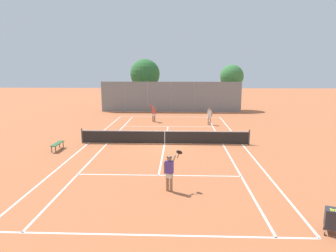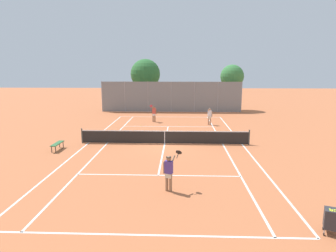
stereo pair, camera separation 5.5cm
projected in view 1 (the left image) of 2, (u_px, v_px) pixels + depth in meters
ground_plane at (165, 144)px, 21.35m from camera, size 120.00×120.00×0.00m
court_line_markings at (165, 144)px, 21.35m from camera, size 11.10×23.90×0.01m
tennis_net at (165, 137)px, 21.25m from camera, size 12.00×0.10×1.07m
ball_cart at (334, 219)px, 9.65m from camera, size 0.75×0.66×0.96m
player_near_side at (169, 171)px, 12.99m from camera, size 0.84×0.69×1.77m
player_far_left at (154, 113)px, 29.87m from camera, size 0.63×0.76×1.77m
player_far_right at (209, 115)px, 28.28m from camera, size 0.43×0.48×1.60m
loose_tennis_ball_0 at (141, 125)px, 27.96m from camera, size 0.07×0.07×0.07m
loose_tennis_ball_1 at (179, 124)px, 28.49m from camera, size 0.07×0.07×0.07m
courtside_bench at (57, 144)px, 19.64m from camera, size 0.36×1.50×0.47m
back_fence at (171, 97)px, 36.38m from camera, size 17.07×0.08×3.71m
tree_behind_left at (144, 75)px, 39.77m from camera, size 3.92×3.92×6.49m
tree_behind_right at (231, 77)px, 37.88m from camera, size 2.96×2.96×5.74m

